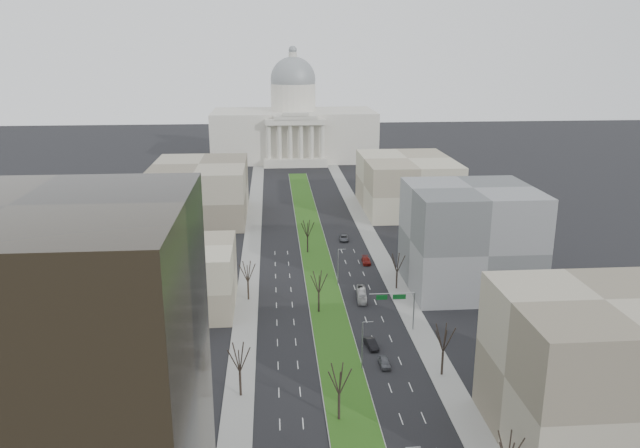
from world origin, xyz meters
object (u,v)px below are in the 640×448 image
car_black (371,344)px  car_red (366,261)px  car_grey_far (344,238)px  box_van (362,295)px  car_grey_near (384,362)px

car_black → car_red: size_ratio=0.93×
car_grey_far → box_van: bearing=-87.7°
car_grey_near → car_grey_far: bearing=87.4°
car_black → box_van: size_ratio=0.59×
car_grey_far → box_van: 44.24m
car_grey_near → car_red: car_red is taller
car_grey_near → car_black: car_black is taller
car_black → car_red: bearing=72.7°
car_grey_near → car_grey_far: 74.69m
car_black → car_grey_near: bearing=-90.2°
car_black → car_grey_far: 67.45m
car_red → box_van: size_ratio=0.64×
car_grey_far → car_grey_near: bearing=-87.3°
car_grey_near → box_van: (0.27, 30.45, 0.40)m
car_red → car_grey_near: bearing=-93.4°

